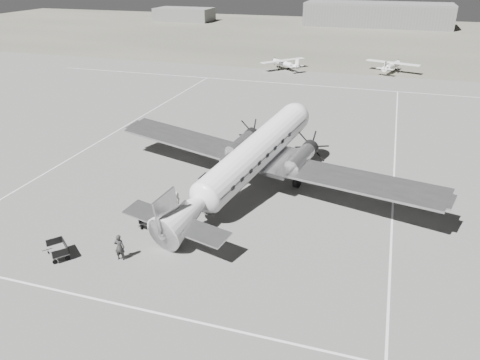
# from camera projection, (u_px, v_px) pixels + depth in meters

# --- Properties ---
(ground) EXTENTS (260.00, 260.00, 0.00)m
(ground) POSITION_uv_depth(u_px,v_px,m) (236.00, 200.00, 37.41)
(ground) COLOR #61615F
(ground) RESTS_ON ground
(taxi_line_near) EXTENTS (60.00, 0.15, 0.01)m
(taxi_line_near) POSITION_uv_depth(u_px,v_px,m) (156.00, 313.00, 25.32)
(taxi_line_near) COLOR silver
(taxi_line_near) RESTS_ON ground
(taxi_line_right) EXTENTS (0.15, 80.00, 0.01)m
(taxi_line_right) POSITION_uv_depth(u_px,v_px,m) (392.00, 222.00, 34.13)
(taxi_line_right) COLOR silver
(taxi_line_right) RESTS_ON ground
(taxi_line_left) EXTENTS (0.15, 60.00, 0.01)m
(taxi_line_left) POSITION_uv_depth(u_px,v_px,m) (108.00, 136.00, 50.98)
(taxi_line_left) COLOR silver
(taxi_line_left) RESTS_ON ground
(taxi_line_horizon) EXTENTS (90.00, 0.15, 0.01)m
(taxi_line_horizon) POSITION_uv_depth(u_px,v_px,m) (316.00, 86.00, 71.98)
(taxi_line_horizon) COLOR silver
(taxi_line_horizon) RESTS_ON ground
(grass_infield) EXTENTS (260.00, 90.00, 0.01)m
(grass_infield) POSITION_uv_depth(u_px,v_px,m) (351.00, 37.00, 119.50)
(grass_infield) COLOR #666455
(grass_infield) RESTS_ON ground
(hangar_main) EXTENTS (42.00, 14.00, 6.60)m
(hangar_main) POSITION_uv_depth(u_px,v_px,m) (377.00, 14.00, 138.34)
(hangar_main) COLOR #606060
(hangar_main) RESTS_ON ground
(shed_secondary) EXTENTS (18.00, 10.00, 4.00)m
(shed_secondary) POSITION_uv_depth(u_px,v_px,m) (184.00, 14.00, 151.00)
(shed_secondary) COLOR slate
(shed_secondary) RESTS_ON ground
(dc3_airliner) EXTENTS (34.67, 28.35, 5.73)m
(dc3_airliner) POSITION_uv_depth(u_px,v_px,m) (248.00, 162.00, 37.02)
(dc3_airliner) COLOR silver
(dc3_airliner) RESTS_ON ground
(light_plane_left) EXTENTS (11.44, 11.65, 1.88)m
(light_plane_left) POSITION_uv_depth(u_px,v_px,m) (285.00, 65.00, 82.22)
(light_plane_left) COLOR silver
(light_plane_left) RESTS_ON ground
(light_plane_right) EXTENTS (11.21, 10.07, 1.94)m
(light_plane_right) POSITION_uv_depth(u_px,v_px,m) (392.00, 67.00, 80.26)
(light_plane_right) COLOR silver
(light_plane_right) RESTS_ON ground
(baggage_cart_near) EXTENTS (1.71, 1.21, 0.96)m
(baggage_cart_near) POSITION_uv_depth(u_px,v_px,m) (152.00, 222.00, 33.22)
(baggage_cart_near) COLOR slate
(baggage_cart_near) RESTS_ON ground
(baggage_cart_far) EXTENTS (2.15, 2.08, 0.99)m
(baggage_cart_far) POSITION_uv_depth(u_px,v_px,m) (58.00, 250.00, 29.92)
(baggage_cart_far) COLOR slate
(baggage_cart_far) RESTS_ON ground
(ground_crew) EXTENTS (0.73, 0.55, 1.82)m
(ground_crew) POSITION_uv_depth(u_px,v_px,m) (120.00, 247.00, 29.51)
(ground_crew) COLOR #292929
(ground_crew) RESTS_ON ground
(ramp_agent) EXTENTS (0.79, 0.88, 1.49)m
(ramp_agent) POSITION_uv_depth(u_px,v_px,m) (159.00, 214.00, 33.69)
(ramp_agent) COLOR beige
(ramp_agent) RESTS_ON ground
(passenger) EXTENTS (0.76, 1.00, 1.82)m
(passenger) POSITION_uv_depth(u_px,v_px,m) (176.00, 202.00, 35.02)
(passenger) COLOR #A8A8A6
(passenger) RESTS_ON ground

